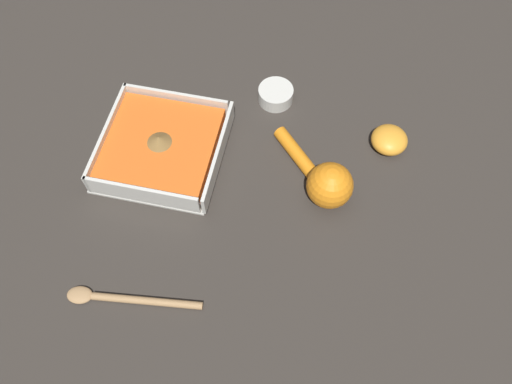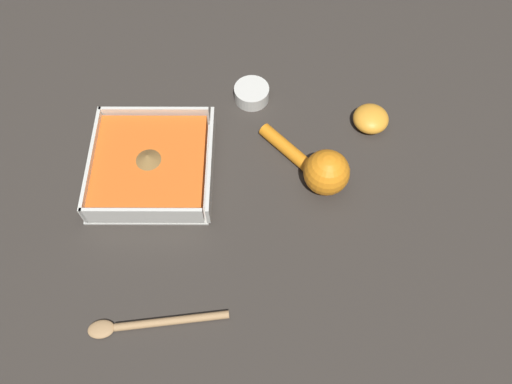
% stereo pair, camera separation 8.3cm
% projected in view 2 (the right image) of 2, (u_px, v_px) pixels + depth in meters
% --- Properties ---
extents(ground_plane, '(4.00, 4.00, 0.00)m').
position_uv_depth(ground_plane, '(153.00, 166.00, 0.88)').
color(ground_plane, '#332D28').
extents(square_dish, '(0.21, 0.21, 0.05)m').
position_uv_depth(square_dish, '(153.00, 166.00, 0.86)').
color(square_dish, silver).
rests_on(square_dish, ground_plane).
extents(spice_bowl, '(0.07, 0.07, 0.03)m').
position_uv_depth(spice_bowl, '(252.00, 94.00, 0.95)').
color(spice_bowl, silver).
rests_on(spice_bowl, ground_plane).
extents(lemon_squeezer, '(0.16, 0.15, 0.08)m').
position_uv_depth(lemon_squeezer, '(321.00, 169.00, 0.84)').
color(lemon_squeezer, orange).
rests_on(lemon_squeezer, ground_plane).
extents(lemon_half, '(0.07, 0.07, 0.04)m').
position_uv_depth(lemon_half, '(371.00, 119.00, 0.91)').
color(lemon_half, orange).
rests_on(lemon_half, ground_plane).
extents(wooden_spoon, '(0.04, 0.21, 0.01)m').
position_uv_depth(wooden_spoon, '(150.00, 323.00, 0.74)').
color(wooden_spoon, tan).
rests_on(wooden_spoon, ground_plane).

